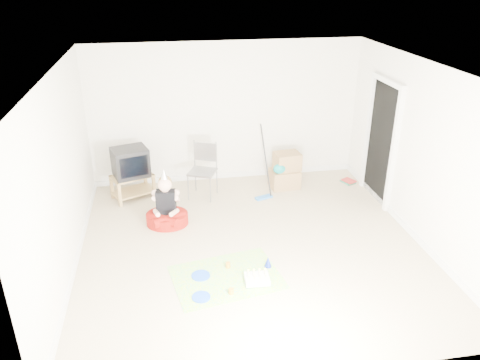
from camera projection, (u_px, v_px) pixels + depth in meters
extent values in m
plane|color=#C3B08C|center=(251.00, 246.00, 6.93)|extent=(5.00, 5.00, 0.00)
cube|color=black|center=(381.00, 143.00, 7.96)|extent=(0.02, 0.90, 2.05)
cube|color=#A8844C|center=(132.00, 176.00, 8.19)|extent=(0.82, 0.68, 0.03)
cube|color=#A8844C|center=(133.00, 191.00, 8.32)|extent=(0.82, 0.68, 0.03)
cube|color=#A8844C|center=(120.00, 195.00, 7.97)|extent=(0.07, 0.07, 0.44)
cube|color=#A8844C|center=(154.00, 186.00, 8.30)|extent=(0.07, 0.07, 0.44)
cube|color=#A8844C|center=(112.00, 187.00, 8.25)|extent=(0.07, 0.07, 0.44)
cube|color=#A8844C|center=(145.00, 179.00, 8.58)|extent=(0.07, 0.07, 0.44)
cube|color=black|center=(130.00, 162.00, 8.08)|extent=(0.70, 0.63, 0.50)
cube|color=gray|center=(202.00, 172.00, 8.21)|extent=(0.58, 0.57, 0.03)
cylinder|color=gray|center=(191.00, 170.00, 8.24)|extent=(0.02, 0.02, 0.99)
cylinder|color=gray|center=(213.00, 172.00, 8.15)|extent=(0.02, 0.02, 0.99)
cube|color=#9A764A|center=(284.00, 178.00, 8.70)|extent=(0.55, 0.43, 0.34)
cube|color=#9A764A|center=(287.00, 161.00, 8.60)|extent=(0.49, 0.41, 0.32)
ellipsoid|color=#0B7C7C|center=(279.00, 169.00, 8.45)|extent=(0.23, 0.16, 0.18)
cube|color=blue|center=(264.00, 197.00, 8.33)|extent=(0.34, 0.21, 0.03)
cylinder|color=black|center=(265.00, 165.00, 8.07)|extent=(0.16, 0.41, 1.24)
cube|color=#226647|center=(348.00, 182.00, 8.94)|extent=(0.27, 0.30, 0.03)
cube|color=#AA2624|center=(348.00, 180.00, 8.93)|extent=(0.27, 0.29, 0.03)
cylinder|color=maroon|center=(167.00, 219.00, 7.48)|extent=(0.75, 0.75, 0.18)
cube|color=black|center=(166.00, 202.00, 7.36)|extent=(0.32, 0.21, 0.40)
sphere|color=beige|center=(165.00, 185.00, 7.23)|extent=(0.24, 0.24, 0.21)
cone|color=silver|center=(164.00, 174.00, 7.15)|extent=(0.11, 0.11, 0.16)
cube|color=#FD3580|center=(226.00, 277.00, 6.23)|extent=(1.56, 1.24, 0.01)
cube|color=white|center=(257.00, 279.00, 6.11)|extent=(0.33, 0.27, 0.08)
cube|color=green|center=(257.00, 282.00, 6.13)|extent=(0.33, 0.27, 0.01)
cylinder|color=beige|center=(249.00, 278.00, 6.02)|extent=(0.01, 0.01, 0.06)
cylinder|color=beige|center=(255.00, 277.00, 6.03)|extent=(0.01, 0.01, 0.06)
cylinder|color=beige|center=(261.00, 277.00, 6.04)|extent=(0.01, 0.01, 0.06)
cylinder|color=beige|center=(266.00, 276.00, 6.05)|extent=(0.01, 0.01, 0.06)
cylinder|color=beige|center=(248.00, 273.00, 6.12)|extent=(0.01, 0.01, 0.06)
cylinder|color=beige|center=(254.00, 272.00, 6.12)|extent=(0.01, 0.01, 0.06)
cylinder|color=beige|center=(259.00, 272.00, 6.13)|extent=(0.01, 0.01, 0.06)
cylinder|color=beige|center=(265.00, 272.00, 6.14)|extent=(0.01, 0.01, 0.06)
cylinder|color=blue|center=(201.00, 276.00, 6.24)|extent=(0.28, 0.28, 0.01)
cylinder|color=blue|center=(201.00, 297.00, 5.84)|extent=(0.30, 0.30, 0.01)
cylinder|color=orange|center=(228.00, 265.00, 6.41)|extent=(0.07, 0.07, 0.08)
cylinder|color=orange|center=(231.00, 291.00, 5.90)|extent=(0.07, 0.07, 0.07)
cone|color=#1B30BF|center=(268.00, 262.00, 6.41)|extent=(0.15, 0.15, 0.15)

